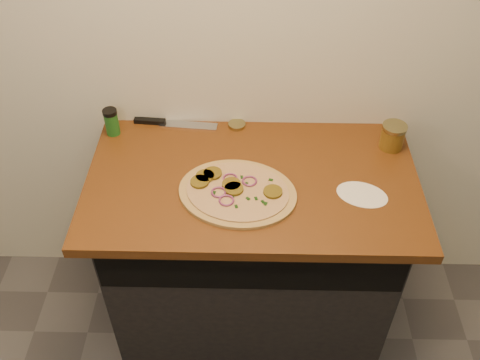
{
  "coord_description": "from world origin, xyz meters",
  "views": [
    {
      "loc": [
        -0.01,
        0.01,
        2.21
      ],
      "look_at": [
        -0.04,
        1.35,
        0.95
      ],
      "focal_mm": 40.0,
      "sensor_mm": 36.0,
      "label": 1
    }
  ],
  "objects_px": {
    "salsa_jar": "(393,136)",
    "spice_shaker": "(112,122)",
    "chefs_knife": "(168,123)",
    "pizza": "(236,191)"
  },
  "relations": [
    {
      "from": "chefs_knife",
      "to": "salsa_jar",
      "type": "height_order",
      "value": "salsa_jar"
    },
    {
      "from": "chefs_knife",
      "to": "salsa_jar",
      "type": "xyz_separation_m",
      "value": [
        0.87,
        -0.12,
        0.04
      ]
    },
    {
      "from": "pizza",
      "to": "salsa_jar",
      "type": "xyz_separation_m",
      "value": [
        0.58,
        0.27,
        0.04
      ]
    },
    {
      "from": "pizza",
      "to": "salsa_jar",
      "type": "height_order",
      "value": "salsa_jar"
    },
    {
      "from": "chefs_knife",
      "to": "salsa_jar",
      "type": "distance_m",
      "value": 0.88
    },
    {
      "from": "salsa_jar",
      "to": "spice_shaker",
      "type": "xyz_separation_m",
      "value": [
        -1.08,
        0.06,
        0.0
      ]
    },
    {
      "from": "chefs_knife",
      "to": "spice_shaker",
      "type": "xyz_separation_m",
      "value": [
        -0.21,
        -0.06,
        0.05
      ]
    },
    {
      "from": "chefs_knife",
      "to": "spice_shaker",
      "type": "relative_size",
      "value": 3.06
    },
    {
      "from": "pizza",
      "to": "chefs_knife",
      "type": "bearing_deg",
      "value": 126.19
    },
    {
      "from": "pizza",
      "to": "spice_shaker",
      "type": "height_order",
      "value": "spice_shaker"
    }
  ]
}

